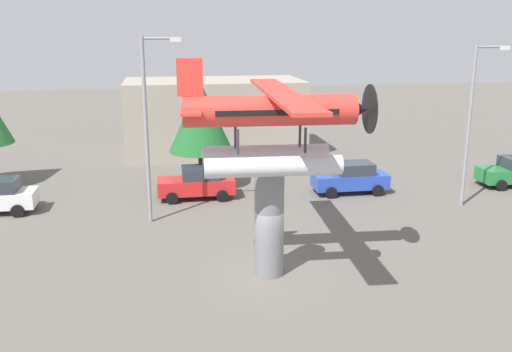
# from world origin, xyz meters

# --- Properties ---
(ground_plane) EXTENTS (140.00, 140.00, 0.00)m
(ground_plane) POSITION_xyz_m (0.00, 0.00, 0.00)
(ground_plane) COLOR #605B54
(display_pedestal) EXTENTS (1.10, 1.10, 4.13)m
(display_pedestal) POSITION_xyz_m (0.00, 0.00, 2.06)
(display_pedestal) COLOR slate
(display_pedestal) RESTS_ON ground
(floatplane_monument) EXTENTS (6.96, 10.44, 4.00)m
(floatplane_monument) POSITION_xyz_m (0.13, -0.01, 5.80)
(floatplane_monument) COLOR silver
(floatplane_monument) RESTS_ON display_pedestal
(car_mid_red) EXTENTS (4.20, 2.02, 1.76)m
(car_mid_red) POSITION_xyz_m (-2.05, 10.38, 0.88)
(car_mid_red) COLOR red
(car_mid_red) RESTS_ON ground
(car_far_blue) EXTENTS (4.20, 2.02, 1.76)m
(car_far_blue) POSITION_xyz_m (6.65, 10.00, 0.88)
(car_far_blue) COLOR #2847B7
(car_far_blue) RESTS_ON ground
(streetlight_primary) EXTENTS (1.84, 0.28, 8.77)m
(streetlight_primary) POSITION_xyz_m (-4.37, 6.86, 5.03)
(streetlight_primary) COLOR gray
(streetlight_primary) RESTS_ON ground
(streetlight_secondary) EXTENTS (1.84, 0.28, 8.31)m
(streetlight_secondary) POSITION_xyz_m (11.88, 6.76, 4.80)
(streetlight_secondary) COLOR gray
(streetlight_secondary) RESTS_ON ground
(storefront_building) EXTENTS (12.89, 6.67, 5.45)m
(storefront_building) POSITION_xyz_m (0.04, 22.00, 2.72)
(storefront_building) COLOR #9E9384
(storefront_building) RESTS_ON ground
(tree_east) EXTENTS (3.70, 3.70, 6.30)m
(tree_east) POSITION_xyz_m (-1.64, 12.50, 4.23)
(tree_east) COLOR brown
(tree_east) RESTS_ON ground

